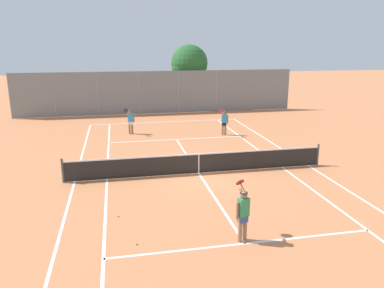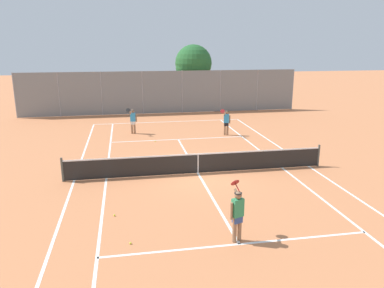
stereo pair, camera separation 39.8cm
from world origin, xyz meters
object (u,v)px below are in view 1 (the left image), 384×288
Objects in this scene: loose_tennis_ball_3 at (118,216)px; tennis_net at (199,163)px; player_far_left at (130,120)px; tree_behind_left at (188,65)px; loose_tennis_ball_1 at (154,141)px; player_near_side at (243,212)px; loose_tennis_ball_0 at (136,244)px; player_far_right at (224,121)px.

tennis_net is at bearing 45.89° from loose_tennis_ball_3.
tree_behind_left is (5.61, 9.07, 3.03)m from player_far_left.
loose_tennis_ball_1 is at bearing 103.49° from tennis_net.
player_near_side is 24.12m from tree_behind_left.
loose_tennis_ball_0 is 12.03m from loose_tennis_ball_1.
tennis_net is 2.10× the size of tree_behind_left.
player_far_right is 26.88× the size of loose_tennis_ball_3.
tennis_net reaches higher than loose_tennis_ball_3.
player_far_left and player_far_right have the same top height.
loose_tennis_ball_3 is (-1.00, -12.31, -0.89)m from player_far_left.
tennis_net is 7.70m from player_far_right.
loose_tennis_ball_0 is 0.01× the size of tree_behind_left.
tennis_net is 6.76× the size of player_far_left.
tree_behind_left is (2.91, 17.56, 3.45)m from tennis_net.
player_far_right is at bearing -14.33° from player_far_left.
player_far_left reaches higher than tennis_net.
player_far_left is (-2.70, 8.49, 0.42)m from tennis_net.
tree_behind_left reaches higher than player_far_right.
tennis_net is at bearing -72.33° from player_far_left.
tennis_net is 6.21m from player_near_side.
loose_tennis_ball_1 is 1.00× the size of loose_tennis_ball_3.
player_near_side is at bearing -97.06° from tree_behind_left.
tree_behind_left is at bearing 80.59° from tennis_net.
player_far_right is (5.94, -1.52, 0.00)m from player_far_left.
player_far_right is 11.02m from tree_behind_left.
loose_tennis_ball_0 is at bearing -116.69° from player_far_right.
player_near_side is 0.31× the size of tree_behind_left.
loose_tennis_ball_0 is 1.00× the size of loose_tennis_ball_3.
loose_tennis_ball_3 is (-3.67, 2.37, -0.89)m from player_near_side.
player_near_side is at bearing -103.94° from player_far_right.
tree_behind_left is (6.62, 21.38, 3.92)m from loose_tennis_ball_3.
player_far_left is at bearing 107.67° from tennis_net.
player_far_left is 26.88× the size of loose_tennis_ball_1.
tree_behind_left is at bearing 75.36° from loose_tennis_ball_0.
player_near_side is at bearing -32.83° from loose_tennis_ball_3.
loose_tennis_ball_3 is at bearing -94.65° from player_far_left.
loose_tennis_ball_0 is at bearing 173.30° from player_near_side.
tennis_net is at bearing -99.41° from tree_behind_left.
tennis_net is 18.13m from tree_behind_left.
loose_tennis_ball_0 is (-3.20, -5.82, -0.48)m from tennis_net.
player_far_left reaches higher than loose_tennis_ball_3.
loose_tennis_ball_3 is at bearing -134.11° from tennis_net.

